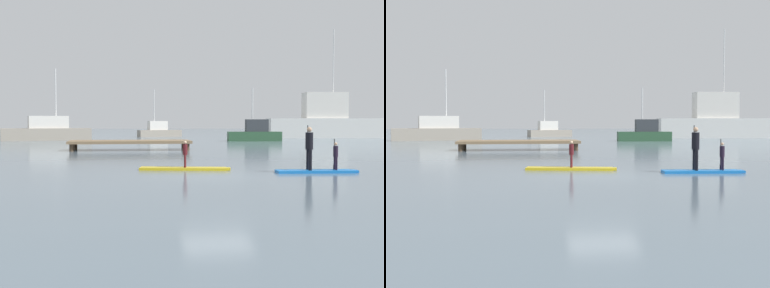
# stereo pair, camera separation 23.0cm
# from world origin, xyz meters

# --- Properties ---
(ground_plane) EXTENTS (240.00, 240.00, 0.00)m
(ground_plane) POSITION_xyz_m (0.00, 0.00, 0.00)
(ground_plane) COLOR slate
(paddleboard_near) EXTENTS (3.66, 1.34, 0.10)m
(paddleboard_near) POSITION_xyz_m (-0.91, 2.27, 0.05)
(paddleboard_near) COLOR gold
(paddleboard_near) RESTS_ON ground
(paddler_child_solo) EXTENTS (0.22, 0.38, 1.07)m
(paddler_child_solo) POSITION_xyz_m (-0.90, 2.28, 0.69)
(paddler_child_solo) COLOR #4C1419
(paddler_child_solo) RESTS_ON paddleboard_near
(paddleboard_far) EXTENTS (3.11, 0.90, 0.10)m
(paddleboard_far) POSITION_xyz_m (3.90, 0.55, 0.05)
(paddleboard_far) COLOR blue
(paddleboard_far) RESTS_ON ground
(paddler_adult) EXTENTS (0.31, 0.51, 1.69)m
(paddler_adult) POSITION_xyz_m (3.60, 0.57, 1.03)
(paddler_adult) COLOR black
(paddler_adult) RESTS_ON paddleboard_far
(paddler_child_front) EXTENTS (0.20, 0.38, 1.17)m
(paddler_child_front) POSITION_xyz_m (4.62, 0.51, 0.68)
(paddler_child_front) COLOR black
(paddler_child_front) RESTS_ON paddleboard_far
(fishing_boat_white_large) EXTENTS (13.55, 3.98, 12.69)m
(fishing_boat_white_large) POSITION_xyz_m (19.88, 39.22, 1.89)
(fishing_boat_white_large) COLOR silver
(fishing_boat_white_large) RESTS_ON ground
(fishing_boat_green_midground) EXTENTS (9.17, 4.58, 7.35)m
(fishing_boat_green_midground) POSITION_xyz_m (-11.30, 35.59, 0.97)
(fishing_boat_green_midground) COLOR #9E9384
(fishing_boat_green_midground) RESTS_ON ground
(motor_boat_small_navy) EXTENTS (5.31, 1.49, 5.23)m
(motor_boat_small_navy) POSITION_xyz_m (9.34, 30.79, 0.81)
(motor_boat_small_navy) COLOR #2D5638
(motor_boat_small_navy) RESTS_ON ground
(trawler_grey_distant) EXTENTS (5.79, 3.09, 5.96)m
(trawler_grey_distant) POSITION_xyz_m (0.92, 46.82, 0.74)
(trawler_grey_distant) COLOR #9E9384
(trawler_grey_distant) RESTS_ON ground
(floating_dock) EXTENTS (8.13, 2.98, 0.65)m
(floating_dock) POSITION_xyz_m (-2.97, 16.78, 0.55)
(floating_dock) COLOR #846B4C
(floating_dock) RESTS_ON ground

